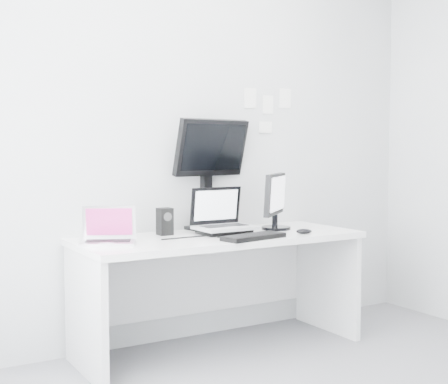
{
  "coord_description": "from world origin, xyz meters",
  "views": [
    {
      "loc": [
        -1.98,
        -2.12,
        1.27
      ],
      "look_at": [
        0.02,
        1.23,
        1.0
      ],
      "focal_mm": 50.63,
      "sensor_mm": 36.0,
      "label": 1
    }
  ],
  "objects": [
    {
      "name": "back_wall",
      "position": [
        0.0,
        1.6,
        1.35
      ],
      "size": [
        3.6,
        0.0,
        3.6
      ],
      "primitive_type": "plane",
      "rotation": [
        1.57,
        0.0,
        0.0
      ],
      "color": "silver",
      "rests_on": "ground"
    },
    {
      "name": "desk",
      "position": [
        0.0,
        1.25,
        0.36
      ],
      "size": [
        1.8,
        0.7,
        0.73
      ],
      "primitive_type": "cube",
      "color": "white",
      "rests_on": "ground"
    },
    {
      "name": "macbook",
      "position": [
        -0.74,
        1.23,
        0.84
      ],
      "size": [
        0.37,
        0.34,
        0.23
      ],
      "primitive_type": "cube",
      "rotation": [
        0.0,
        0.0,
        -0.45
      ],
      "color": "#B9BABE",
      "rests_on": "desk"
    },
    {
      "name": "speaker",
      "position": [
        -0.29,
        1.43,
        0.81
      ],
      "size": [
        0.09,
        0.09,
        0.17
      ],
      "primitive_type": "cube",
      "rotation": [
        0.0,
        0.0,
        -0.04
      ],
      "color": "black",
      "rests_on": "desk"
    },
    {
      "name": "dell_laptop",
      "position": [
        0.06,
        1.28,
        0.88
      ],
      "size": [
        0.37,
        0.29,
        0.3
      ],
      "primitive_type": "cube",
      "rotation": [
        0.0,
        0.0,
        0.02
      ],
      "color": "#A6A8AD",
      "rests_on": "desk"
    },
    {
      "name": "rear_monitor",
      "position": [
        0.09,
        1.54,
        1.11
      ],
      "size": [
        0.58,
        0.29,
        0.75
      ],
      "primitive_type": "cube",
      "rotation": [
        0.0,
        0.0,
        0.18
      ],
      "color": "black",
      "rests_on": "desk"
    },
    {
      "name": "samsung_monitor",
      "position": [
        0.46,
        1.29,
        0.92
      ],
      "size": [
        0.44,
        0.42,
        0.39
      ],
      "primitive_type": "cube",
      "rotation": [
        0.0,
        0.0,
        0.72
      ],
      "color": "black",
      "rests_on": "desk"
    },
    {
      "name": "keyboard",
      "position": [
        0.09,
        1.0,
        0.74
      ],
      "size": [
        0.43,
        0.22,
        0.03
      ],
      "primitive_type": "cube",
      "rotation": [
        0.0,
        0.0,
        0.19
      ],
      "color": "black",
      "rests_on": "desk"
    },
    {
      "name": "mouse",
      "position": [
        0.48,
        1.02,
        0.75
      ],
      "size": [
        0.12,
        0.09,
        0.03
      ],
      "primitive_type": "ellipsoid",
      "rotation": [
        0.0,
        0.0,
        -0.3
      ],
      "color": "black",
      "rests_on": "desk"
    },
    {
      "name": "wall_note_0",
      "position": [
        0.45,
        1.59,
        1.62
      ],
      "size": [
        0.1,
        0.0,
        0.14
      ],
      "primitive_type": "cube",
      "color": "white",
      "rests_on": "back_wall"
    },
    {
      "name": "wall_note_1",
      "position": [
        0.6,
        1.59,
        1.58
      ],
      "size": [
        0.09,
        0.0,
        0.13
      ],
      "primitive_type": "cube",
      "color": "white",
      "rests_on": "back_wall"
    },
    {
      "name": "wall_note_2",
      "position": [
        0.75,
        1.59,
        1.63
      ],
      "size": [
        0.1,
        0.0,
        0.14
      ],
      "primitive_type": "cube",
      "color": "white",
      "rests_on": "back_wall"
    },
    {
      "name": "wall_note_3",
      "position": [
        0.58,
        1.59,
        1.42
      ],
      "size": [
        0.11,
        0.0,
        0.08
      ],
      "primitive_type": "cube",
      "color": "white",
      "rests_on": "back_wall"
    }
  ]
}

